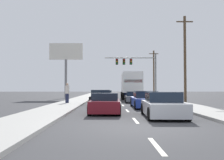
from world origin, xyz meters
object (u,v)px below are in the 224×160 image
car_maroon (105,104)px  box_truck (131,84)px  car_red (107,95)px  utility_pole_far (154,73)px  car_black (101,98)px  car_tan (105,96)px  car_silver (163,106)px  car_gray (134,97)px  pedestrian_near_corner (67,93)px  roadside_billboard (66,58)px  car_blue (145,100)px  utility_pole_mid (185,58)px  traffic_signal_mast (133,64)px

car_maroon → box_truck: box_truck is taller
car_red → box_truck: (3.34, -3.09, 1.46)m
utility_pole_far → car_black: bearing=-110.5°
car_tan → car_silver: 17.23m
car_red → car_gray: (3.02, -10.34, -0.02)m
car_black → pedestrian_near_corner: (-3.16, 1.21, 0.45)m
car_red → car_black: (-0.38, -14.82, 0.06)m
car_red → roadside_billboard: roadside_billboard is taller
car_black → car_red: bearing=88.5°
car_red → pedestrian_near_corner: size_ratio=2.20×
box_truck → pedestrian_near_corner: box_truck is taller
car_silver → pedestrian_near_corner: (-6.66, 10.14, 0.47)m
car_maroon → car_red: bearing=90.2°
car_blue → roadside_billboard: size_ratio=0.57×
car_maroon → car_gray: size_ratio=0.95×
car_red → car_maroon: size_ratio=0.93×
car_silver → roadside_billboard: 26.35m
car_red → car_tan: bearing=-91.1°
car_black → box_truck: box_truck is taller
utility_pole_far → roadside_billboard: bearing=-147.2°
utility_pole_mid → car_silver: bearing=-111.7°
car_tan → utility_pole_far: utility_pole_far is taller
utility_pole_mid → utility_pole_far: size_ratio=1.08×
car_tan → car_black: car_black is taller
car_blue → roadside_billboard: roadside_billboard is taller
car_red → car_black: bearing=-91.5°
roadside_billboard → box_truck: bearing=-19.9°
car_red → car_tan: car_tan is taller
traffic_signal_mast → utility_pole_mid: 14.88m
utility_pole_far → car_silver: bearing=-99.7°
car_gray → box_truck: bearing=87.5°
box_truck → car_blue: 14.49m
car_blue → car_silver: car_silver is taller
utility_pole_far → roadside_billboard: 17.89m
car_maroon → utility_pole_mid: size_ratio=0.46×
car_blue → utility_pole_far: size_ratio=0.55×
car_maroon → car_gray: 11.51m
car_tan → utility_pole_mid: (8.74, -3.15, 4.27)m
car_blue → car_gray: bearing=90.6°
box_truck → traffic_signal_mast: (0.99, 7.35, 3.41)m
car_blue → traffic_signal_mast: (1.23, 21.77, 4.85)m
car_black → utility_pole_far: utility_pole_far is taller
car_gray → car_blue: 7.17m
car_silver → traffic_signal_mast: 28.45m
car_maroon → utility_pole_far: bearing=74.4°
utility_pole_far → roadside_billboard: (-14.98, -9.64, 1.59)m
car_blue → utility_pole_far: utility_pole_far is taller
car_tan → car_maroon: car_tan is taller
box_truck → traffic_signal_mast: 8.16m
traffic_signal_mast → car_red: bearing=-135.5°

